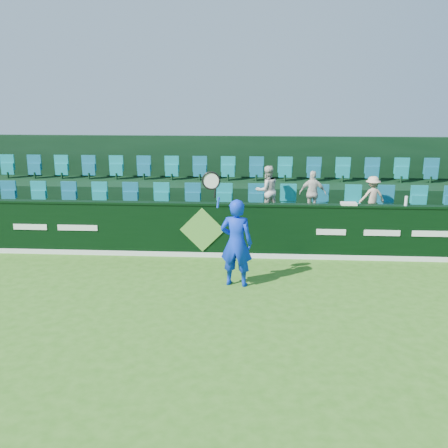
# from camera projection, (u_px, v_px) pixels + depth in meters

# --- Properties ---
(ground) EXTENTS (60.00, 60.00, 0.00)m
(ground) POSITION_uv_depth(u_px,v_px,m) (179.00, 330.00, 8.55)
(ground) COLOR #306919
(ground) RESTS_ON ground
(sponsor_hoarding) EXTENTS (16.00, 0.25, 1.35)m
(sponsor_hoarding) POSITION_uv_depth(u_px,v_px,m) (203.00, 230.00, 12.23)
(sponsor_hoarding) COLOR black
(sponsor_hoarding) RESTS_ON ground
(stand_tier_front) EXTENTS (16.00, 2.00, 0.80)m
(stand_tier_front) POSITION_uv_depth(u_px,v_px,m) (207.00, 228.00, 13.36)
(stand_tier_front) COLOR black
(stand_tier_front) RESTS_ON ground
(stand_tier_back) EXTENTS (16.00, 1.80, 1.30)m
(stand_tier_back) POSITION_uv_depth(u_px,v_px,m) (213.00, 204.00, 15.13)
(stand_tier_back) COLOR black
(stand_tier_back) RESTS_ON ground
(stand_rear) EXTENTS (16.00, 4.10, 2.60)m
(stand_rear) POSITION_uv_depth(u_px,v_px,m) (214.00, 183.00, 15.41)
(stand_rear) COLOR black
(stand_rear) RESTS_ON ground
(seat_row_front) EXTENTS (13.50, 0.50, 0.60)m
(seat_row_front) POSITION_uv_depth(u_px,v_px,m) (208.00, 200.00, 13.57)
(seat_row_front) COLOR teal
(seat_row_front) RESTS_ON stand_tier_front
(seat_row_back) EXTENTS (13.50, 0.50, 0.60)m
(seat_row_back) POSITION_uv_depth(u_px,v_px,m) (214.00, 171.00, 15.17)
(seat_row_back) COLOR teal
(seat_row_back) RESTS_ON stand_tier_back
(tennis_player) EXTENTS (1.09, 0.55, 2.45)m
(tennis_player) POSITION_uv_depth(u_px,v_px,m) (236.00, 242.00, 10.32)
(tennis_player) COLOR #0C2FD3
(tennis_player) RESTS_ON ground
(spectator_left) EXTENTS (0.77, 0.70, 1.30)m
(spectator_left) POSITION_uv_depth(u_px,v_px,m) (267.00, 191.00, 13.01)
(spectator_left) COLOR silver
(spectator_left) RESTS_ON stand_tier_front
(spectator_middle) EXTENTS (0.73, 0.40, 1.18)m
(spectator_middle) POSITION_uv_depth(u_px,v_px,m) (313.00, 193.00, 12.96)
(spectator_middle) COLOR silver
(spectator_middle) RESTS_ON stand_tier_front
(spectator_right) EXTENTS (0.75, 0.53, 1.05)m
(spectator_right) POSITION_uv_depth(u_px,v_px,m) (372.00, 197.00, 12.88)
(spectator_right) COLOR beige
(spectator_right) RESTS_ON stand_tier_front
(towel) EXTENTS (0.37, 0.24, 0.06)m
(towel) POSITION_uv_depth(u_px,v_px,m) (349.00, 204.00, 11.84)
(towel) COLOR silver
(towel) RESTS_ON sponsor_hoarding
(drinks_bottle) EXTENTS (0.07, 0.07, 0.23)m
(drinks_bottle) POSITION_uv_depth(u_px,v_px,m) (406.00, 201.00, 11.73)
(drinks_bottle) COLOR white
(drinks_bottle) RESTS_ON sponsor_hoarding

